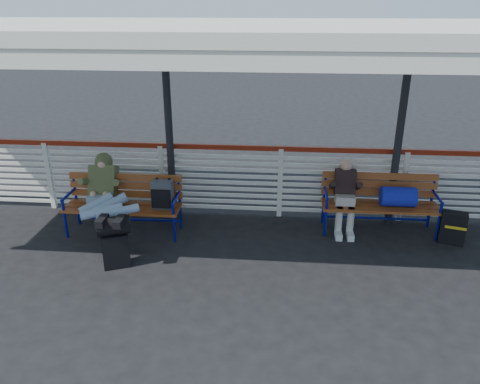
# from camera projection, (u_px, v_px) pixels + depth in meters

# --- Properties ---
(ground) EXTENTS (60.00, 60.00, 0.00)m
(ground) POSITION_uv_depth(u_px,v_px,m) (278.00, 276.00, 6.29)
(ground) COLOR black
(ground) RESTS_ON ground
(fence) EXTENTS (12.08, 0.08, 1.24)m
(fence) POSITION_uv_depth(u_px,v_px,m) (280.00, 180.00, 7.79)
(fence) COLOR silver
(fence) RESTS_ON ground
(canopy) EXTENTS (12.60, 3.60, 3.16)m
(canopy) POSITION_uv_depth(u_px,v_px,m) (286.00, 33.00, 5.93)
(canopy) COLOR silver
(canopy) RESTS_ON ground
(luggage_stack) EXTENTS (0.51, 0.40, 0.75)m
(luggage_stack) POSITION_uv_depth(u_px,v_px,m) (115.00, 240.00, 6.37)
(luggage_stack) COLOR black
(luggage_stack) RESTS_ON ground
(bench_left) EXTENTS (1.80, 0.56, 0.92)m
(bench_left) POSITION_uv_depth(u_px,v_px,m) (134.00, 198.00, 7.26)
(bench_left) COLOR brown
(bench_left) RESTS_ON ground
(bench_right) EXTENTS (1.80, 0.56, 0.92)m
(bench_right) POSITION_uv_depth(u_px,v_px,m) (387.00, 197.00, 7.29)
(bench_right) COLOR brown
(bench_right) RESTS_ON ground
(traveler_man) EXTENTS (0.94, 1.64, 0.77)m
(traveler_man) POSITION_uv_depth(u_px,v_px,m) (106.00, 201.00, 6.93)
(traveler_man) COLOR #94A9C8
(traveler_man) RESTS_ON ground
(companion_person) EXTENTS (0.32, 0.66, 1.15)m
(companion_person) POSITION_uv_depth(u_px,v_px,m) (345.00, 195.00, 7.32)
(companion_person) COLOR #B6AEA5
(companion_person) RESTS_ON ground
(suitcase_side) EXTENTS (0.40, 0.31, 0.50)m
(suitcase_side) POSITION_uv_depth(u_px,v_px,m) (453.00, 228.00, 7.05)
(suitcase_side) COLOR black
(suitcase_side) RESTS_ON ground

